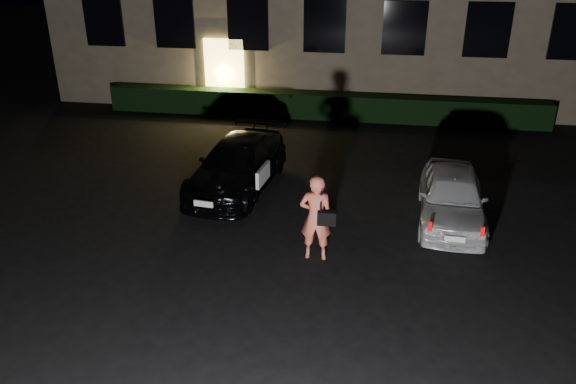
# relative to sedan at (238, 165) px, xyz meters

# --- Properties ---
(ground) EXTENTS (80.00, 80.00, 0.00)m
(ground) POSITION_rel_sedan_xyz_m (1.39, -4.29, -0.60)
(ground) COLOR black
(ground) RESTS_ON ground
(hedge) EXTENTS (15.00, 0.70, 0.85)m
(hedge) POSITION_rel_sedan_xyz_m (1.39, 6.21, -0.17)
(hedge) COLOR black
(hedge) RESTS_ON ground
(sedan) EXTENTS (2.09, 4.29, 1.19)m
(sedan) POSITION_rel_sedan_xyz_m (0.00, 0.00, 0.00)
(sedan) COLOR black
(sedan) RESTS_ON ground
(hatch) EXTENTS (1.56, 3.48, 1.16)m
(hatch) POSITION_rel_sedan_xyz_m (5.02, -1.00, -0.01)
(hatch) COLOR silver
(hatch) RESTS_ON ground
(man) EXTENTS (0.72, 0.43, 1.73)m
(man) POSITION_rel_sedan_xyz_m (2.29, -3.04, 0.27)
(man) COLOR #E36750
(man) RESTS_ON ground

